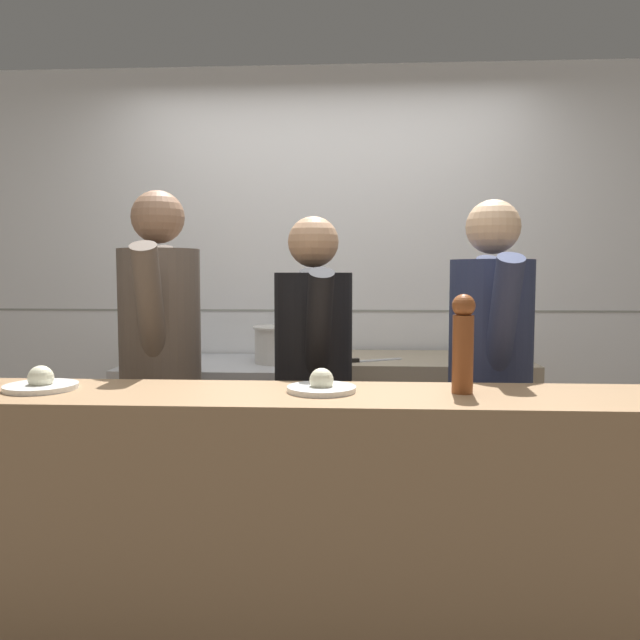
% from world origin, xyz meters
% --- Properties ---
extents(ground_plane, '(14.00, 14.00, 0.00)m').
position_xyz_m(ground_plane, '(0.00, 0.00, 0.00)').
color(ground_plane, '#6B6056').
extents(wall_back_tiled, '(8.00, 0.06, 2.60)m').
position_xyz_m(wall_back_tiled, '(0.00, 1.50, 1.30)').
color(wall_back_tiled, white).
rests_on(wall_back_tiled, ground_plane).
extents(oven_range, '(1.06, 0.71, 0.89)m').
position_xyz_m(oven_range, '(-0.54, 1.09, 0.44)').
color(oven_range, '#232326').
rests_on(oven_range, ground_plane).
extents(prep_counter, '(1.08, 0.65, 0.92)m').
position_xyz_m(prep_counter, '(0.56, 1.09, 0.46)').
color(prep_counter, gray).
rests_on(prep_counter, ground_plane).
extents(pass_counter, '(3.00, 0.45, 0.99)m').
position_xyz_m(pass_counter, '(0.02, -0.27, 0.49)').
color(pass_counter, '#93704C').
rests_on(pass_counter, ground_plane).
extents(stock_pot, '(0.24, 0.24, 0.18)m').
position_xyz_m(stock_pot, '(-0.85, 1.07, 0.98)').
color(stock_pot, '#B7BABF').
rests_on(stock_pot, oven_range).
extents(sauce_pot, '(0.29, 0.29, 0.20)m').
position_xyz_m(sauce_pot, '(-0.24, 1.09, 0.99)').
color(sauce_pot, beige).
rests_on(sauce_pot, oven_range).
extents(chefs_knife, '(0.34, 0.20, 0.02)m').
position_xyz_m(chefs_knife, '(0.23, 0.92, 0.93)').
color(chefs_knife, '#B7BABF').
rests_on(chefs_knife, prep_counter).
extents(plated_dish_main, '(0.24, 0.24, 0.08)m').
position_xyz_m(plated_dish_main, '(-0.89, -0.26, 1.01)').
color(plated_dish_main, white).
rests_on(plated_dish_main, pass_counter).
extents(plated_dish_appetiser, '(0.23, 0.23, 0.08)m').
position_xyz_m(plated_dish_appetiser, '(0.07, -0.24, 1.00)').
color(plated_dish_appetiser, white).
rests_on(plated_dish_appetiser, pass_counter).
extents(pepper_mill, '(0.08, 0.08, 0.33)m').
position_xyz_m(pepper_mill, '(0.53, -0.24, 1.16)').
color(pepper_mill, brown).
rests_on(pepper_mill, pass_counter).
extents(chef_head_cook, '(0.40, 0.76, 1.74)m').
position_xyz_m(chef_head_cook, '(-0.68, 0.39, 0.97)').
color(chef_head_cook, black).
rests_on(chef_head_cook, ground_plane).
extents(chef_sous, '(0.38, 0.71, 1.62)m').
position_xyz_m(chef_sous, '(-0.00, 0.33, 0.90)').
color(chef_sous, black).
rests_on(chef_sous, ground_plane).
extents(chef_line, '(0.34, 0.73, 1.68)m').
position_xyz_m(chef_line, '(0.74, 0.31, 0.93)').
color(chef_line, black).
rests_on(chef_line, ground_plane).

